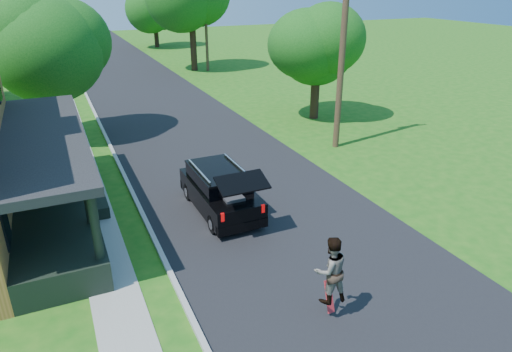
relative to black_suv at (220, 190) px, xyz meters
name	(u,v)px	position (x,y,z in m)	size (l,w,h in m)	color
ground	(315,262)	(1.40, -4.21, -0.80)	(140.00, 140.00, 0.00)	#196113
street	(158,105)	(1.40, 15.79, -0.80)	(8.00, 120.00, 0.02)	black
curb	(94,112)	(-2.65, 15.79, -0.80)	(0.15, 120.00, 0.12)	#A7A7A2
sidewalk	(67,115)	(-4.20, 15.79, -0.80)	(1.30, 120.00, 0.03)	gray
black_suv	(220,190)	(0.00, 0.00, 0.00)	(1.77, 4.52, 2.10)	black
skateboarder	(331,270)	(0.42, -6.39, 0.59)	(0.88, 0.70, 1.72)	black
skateboard	(329,297)	(0.58, -6.20, -0.38)	(0.28, 0.45, 0.76)	maroon
tree_left_mid	(46,34)	(-4.65, 11.01, 4.46)	(6.81, 6.62, 8.17)	black
tree_right_near	(317,38)	(9.21, 8.95, 3.84)	(5.65, 5.86, 7.08)	black
tree_right_far	(153,1)	(7.83, 43.72, 4.45)	(6.63, 6.74, 8.33)	black
utility_pole_near	(343,36)	(7.58, 4.08, 4.49)	(1.82, 0.33, 10.26)	#3E271C
utility_pole_far	(206,21)	(8.40, 26.07, 3.48)	(1.55, 0.25, 8.29)	#3E271C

